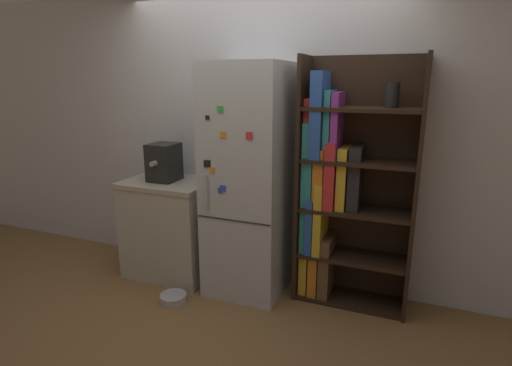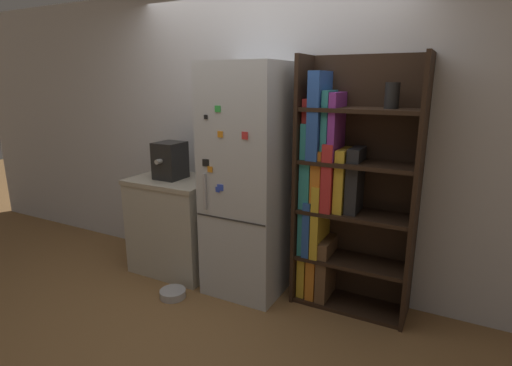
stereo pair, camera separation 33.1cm
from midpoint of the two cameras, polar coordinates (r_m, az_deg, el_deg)
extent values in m
plane|color=olive|center=(3.58, -4.82, -15.70)|extent=(16.00, 16.00, 0.00)
cube|color=silver|center=(3.56, -1.83, 6.43)|extent=(8.00, 0.05, 2.60)
cube|color=silver|center=(3.34, -4.02, 0.08)|extent=(0.64, 0.60, 1.94)
cube|color=#333333|center=(3.15, -6.34, -5.38)|extent=(0.63, 0.01, 0.01)
cube|color=#B2B2B7|center=(3.19, -10.10, -1.52)|extent=(0.02, 0.02, 0.30)
cube|color=blue|center=(3.13, -8.21, -1.13)|extent=(0.04, 0.02, 0.04)
cube|color=red|center=(2.92, -4.27, 6.73)|extent=(0.06, 0.02, 0.05)
cube|color=blue|center=(3.11, -7.80, -0.83)|extent=(0.05, 0.02, 0.05)
cube|color=black|center=(3.08, -10.09, 9.18)|extent=(0.03, 0.01, 0.03)
cube|color=orange|center=(3.12, -9.37, 1.76)|extent=(0.05, 0.01, 0.05)
cube|color=black|center=(3.13, -9.99, 2.69)|extent=(0.06, 0.02, 0.06)
cube|color=orange|center=(3.02, -7.92, 6.82)|extent=(0.05, 0.01, 0.05)
cube|color=green|center=(3.01, -8.34, 10.39)|extent=(0.05, 0.01, 0.05)
cube|color=black|center=(3.28, 3.76, 0.22)|extent=(0.03, 0.37, 1.99)
cube|color=black|center=(3.13, 19.13, -1.25)|extent=(0.03, 0.37, 1.99)
cube|color=black|center=(3.34, 11.82, 0.20)|extent=(0.90, 0.03, 1.99)
cube|color=black|center=(3.55, 10.47, -15.94)|extent=(0.84, 0.34, 0.03)
cube|color=black|center=(3.37, 10.76, -10.33)|extent=(0.84, 0.34, 0.03)
cube|color=black|center=(3.23, 11.09, -3.91)|extent=(0.84, 0.34, 0.03)
cube|color=black|center=(3.13, 11.44, 3.01)|extent=(0.84, 0.34, 0.03)
cube|color=black|center=(3.08, 11.82, 10.28)|extent=(0.84, 0.34, 0.03)
cube|color=gold|center=(3.52, 4.44, -11.94)|extent=(0.07, 0.26, 0.41)
cube|color=orange|center=(3.48, 5.88, -11.22)|extent=(0.07, 0.30, 0.52)
cube|color=brown|center=(3.47, 7.37, -11.54)|extent=(0.09, 0.32, 0.51)
cube|color=teal|center=(3.34, 4.43, -4.29)|extent=(0.04, 0.29, 0.63)
cube|color=#2D59B2|center=(3.35, 5.27, -5.83)|extent=(0.06, 0.31, 0.46)
cube|color=gold|center=(3.31, 6.48, -4.86)|extent=(0.06, 0.32, 0.59)
cube|color=teal|center=(3.23, 4.96, 2.76)|extent=(0.08, 0.29, 0.67)
cube|color=orange|center=(3.22, 6.43, 0.87)|extent=(0.08, 0.29, 0.47)
cube|color=red|center=(3.19, 8.01, 1.23)|extent=(0.08, 0.32, 0.53)
cube|color=gold|center=(3.18, 9.53, 0.72)|extent=(0.07, 0.28, 0.49)
cube|color=#262628|center=(3.16, 11.18, 0.71)|extent=(0.09, 0.25, 0.50)
cube|color=red|center=(3.18, 4.70, 7.88)|extent=(0.04, 0.24, 0.46)
cube|color=#2D59B2|center=(3.15, 6.10, 9.62)|extent=(0.09, 0.32, 0.66)
cube|color=teal|center=(3.13, 7.43, 8.27)|extent=(0.05, 0.24, 0.52)
cube|color=purple|center=(3.12, 8.58, 8.10)|extent=(0.05, 0.30, 0.51)
cylinder|color=black|center=(3.04, 15.91, 11.98)|extent=(0.10, 0.10, 0.18)
cube|color=#BCB7A8|center=(3.90, -14.41, -6.46)|extent=(0.78, 0.59, 0.87)
cube|color=#B2A893|center=(3.76, -14.84, 0.04)|extent=(0.80, 0.61, 0.04)
cube|color=black|center=(3.73, -15.51, 2.85)|extent=(0.24, 0.26, 0.34)
cylinder|color=#A5A39E|center=(3.61, -17.03, 2.63)|extent=(0.04, 0.06, 0.04)
cylinder|color=#B7B7BC|center=(3.57, -14.46, -15.70)|extent=(0.22, 0.22, 0.07)
torus|color=#B7B7BC|center=(3.55, -14.48, -15.31)|extent=(0.22, 0.22, 0.01)
camera|label=1|loc=(0.17, -92.86, -0.74)|focal=28.00mm
camera|label=2|loc=(0.17, 87.14, 0.74)|focal=28.00mm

